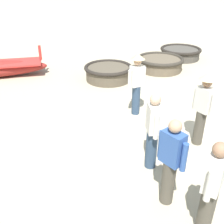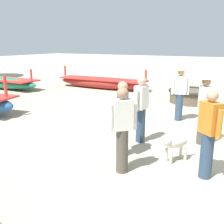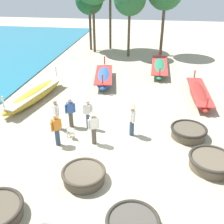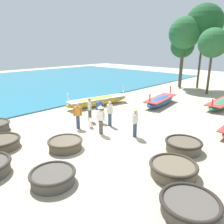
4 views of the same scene
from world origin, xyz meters
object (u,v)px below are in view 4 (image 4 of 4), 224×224
Objects in this scene: long_boat_blue_hull at (161,101)px; fisherman_hauling at (100,110)px; long_boat_white_hull at (224,103)px; fisherman_crouching at (78,115)px; fisherman_by_coracle at (90,109)px; fisherman_with_hat at (101,118)px; coracle_center at (65,144)px; coracle_far_right at (53,177)px; coracle_tilted at (173,169)px; coracle_far_left at (190,206)px; fisherman_standing_left at (135,120)px; coracle_nearest at (183,145)px; fisherman_standing_right at (110,113)px; long_boat_green_hull at (98,101)px; coracle_front_left at (1,143)px; tree_right_mid at (204,23)px; dog at (90,121)px; tree_tall_back at (213,43)px; tree_leftmost at (182,46)px; tree_left_mid at (185,33)px.

long_boat_blue_hull is 3.04× the size of fisherman_hauling.
fisherman_crouching is (-4.68, -11.49, 0.52)m from long_boat_white_hull.
fisherman_with_hat is at bearing -25.44° from fisherman_by_coracle.
coracle_center is at bearing -102.08° from long_boat_white_hull.
coracle_tilted is at bearing 50.02° from coracle_far_right.
coracle_far_left is 1.08× the size of fisherman_standing_left.
fisherman_standing_right is (-4.94, 0.08, 0.55)m from coracle_nearest.
long_boat_green_hull is (-11.02, 6.54, 0.13)m from coracle_far_left.
coracle_front_left is (-2.39, -2.11, -0.00)m from coracle_center.
long_boat_white_hull is at bearing 62.81° from fisherman_by_coracle.
coracle_far_left is at bearing -47.66° from coracle_tilted.
fisherman_by_coracle is (-0.64, -0.32, 0.00)m from fisherman_hauling.
coracle_front_left is 0.20× the size of tree_right_mid.
fisherman_standing_left is 1.06× the size of fisherman_crouching.
coracle_nearest is at bearing 9.48° from dog.
coracle_tilted is (-1.35, 1.48, 0.02)m from coracle_far_left.
dog is at bearing 59.70° from fisherman_crouching.
fisherman_crouching is 16.16m from tree_tall_back.
tree_right_mid is (0.19, 22.41, 6.97)m from coracle_front_left.
coracle_nearest is 4.21m from coracle_far_left.
coracle_center reaches higher than coracle_front_left.
fisherman_hauling is at bearing 173.54° from fisherman_standing_left.
long_boat_white_hull is at bearing 67.83° from fisherman_crouching.
fisherman_standing_left reaches higher than fisherman_standing_right.
fisherman_crouching is 1.47m from fisherman_by_coracle.
tree_leftmost reaches higher than fisherman_crouching.
long_boat_white_hull is 10.25m from tree_leftmost.
fisherman_with_hat is at bearing 115.83° from coracle_far_right.
long_boat_green_hull is (-6.78, 8.51, 0.14)m from coracle_far_right.
coracle_center is at bearing -67.01° from fisherman_hauling.
long_boat_green_hull is (-3.66, -3.81, 0.02)m from long_boat_blue_hull.
long_boat_white_hull is at bearing 82.09° from fisherman_standing_left.
fisherman_with_hat is (-0.14, 2.51, 0.69)m from coracle_center.
coracle_nearest is 0.30× the size of long_boat_white_hull.
coracle_far_right is 10.88m from long_boat_green_hull.
dog is 17.05m from tree_left_mid.
long_boat_blue_hull is at bearing 85.48° from fisherman_hauling.
coracle_front_left is at bearing -85.35° from tree_leftmost.
coracle_far_right is at bearing -64.70° from fisherman_standing_right.
coracle_far_left is (8.63, 2.15, 0.00)m from coracle_front_left.
long_boat_blue_hull is at bearing 85.50° from fisherman_crouching.
coracle_nearest is 0.22× the size of tree_left_mid.
tree_tall_back is at bearing 126.29° from long_boat_white_hull.
coracle_far_left is 1.15× the size of fisherman_hauling.
tree_tall_back is (2.18, -2.66, -2.15)m from tree_right_mid.
tree_right_mid reaches higher than fisherman_by_coracle.
fisherman_hauling is 1.17m from dog.
coracle_far_left is at bearing -30.68° from long_boat_green_hull.
tree_leftmost is at bearing 94.65° from coracle_front_left.
coracle_front_left is at bearing -86.78° from tree_left_mid.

